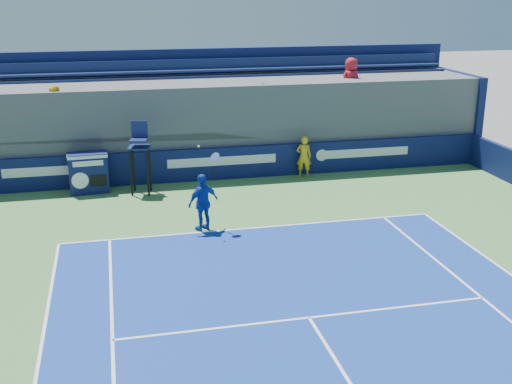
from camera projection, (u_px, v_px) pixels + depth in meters
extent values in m
imported|color=gold|center=(304.00, 157.00, 23.68)|extent=(0.64, 0.50, 1.54)
cube|color=white|center=(253.00, 228.00, 18.79)|extent=(10.97, 0.07, 0.00)
cube|color=white|center=(309.00, 318.00, 13.69)|extent=(8.23, 0.07, 0.00)
cube|color=#0C1346|center=(222.00, 163.00, 23.45)|extent=(20.40, 0.20, 1.20)
cube|color=white|center=(51.00, 171.00, 22.04)|extent=(3.20, 0.01, 0.32)
cube|color=white|center=(222.00, 161.00, 23.32)|extent=(4.00, 0.01, 0.32)
cube|color=white|center=(364.00, 153.00, 24.48)|extent=(3.60, 0.01, 0.32)
cylinder|color=white|center=(322.00, 155.00, 24.12)|extent=(0.44, 0.01, 0.44)
cube|color=#0E1448|center=(88.00, 173.00, 21.91)|extent=(1.35, 0.79, 1.40)
cube|color=silver|center=(87.00, 155.00, 21.72)|extent=(1.37, 0.81, 0.10)
cylinder|color=white|center=(80.00, 181.00, 21.55)|extent=(0.56, 0.06, 0.56)
cube|color=black|center=(99.00, 181.00, 21.73)|extent=(0.55, 0.06, 0.40)
cube|color=silver|center=(88.00, 164.00, 21.46)|extent=(1.00, 0.08, 0.18)
cylinder|color=black|center=(131.00, 173.00, 21.48)|extent=(0.08, 0.08, 1.60)
cylinder|color=black|center=(148.00, 173.00, 21.50)|extent=(0.08, 0.08, 1.60)
cylinder|color=black|center=(134.00, 169.00, 22.01)|extent=(0.08, 0.08, 1.60)
cylinder|color=black|center=(150.00, 169.00, 22.03)|extent=(0.08, 0.08, 1.60)
cube|color=#0E1949|center=(139.00, 147.00, 21.50)|extent=(0.82, 0.82, 0.06)
cube|color=#151E4E|center=(138.00, 141.00, 21.33)|extent=(0.63, 0.55, 0.08)
cube|color=#141B4D|center=(139.00, 130.00, 21.58)|extent=(0.55, 0.16, 0.60)
imported|color=#13389F|center=(203.00, 202.00, 18.41)|extent=(1.07, 0.81, 1.69)
cylinder|color=black|center=(214.00, 173.00, 18.30)|extent=(0.09, 0.16, 0.39)
torus|color=silver|center=(215.00, 157.00, 18.10)|extent=(0.32, 0.21, 0.29)
cylinder|color=white|center=(215.00, 157.00, 18.10)|extent=(0.26, 0.17, 0.24)
sphere|color=#DFF436|center=(199.00, 146.00, 17.73)|extent=(0.07, 0.07, 0.07)
cube|color=#55555A|center=(213.00, 124.00, 24.88)|extent=(20.40, 3.60, 3.38)
cube|color=#55555A|center=(219.00, 137.00, 23.70)|extent=(20.40, 0.90, 0.55)
cube|color=#14214C|center=(219.00, 125.00, 23.46)|extent=(20.00, 0.45, 0.08)
cube|color=#14214C|center=(218.00, 118.00, 23.63)|extent=(20.00, 0.06, 0.45)
cube|color=#55555A|center=(215.00, 118.00, 24.36)|extent=(20.40, 0.90, 0.55)
cube|color=#14214C|center=(215.00, 106.00, 24.13)|extent=(20.00, 0.45, 0.08)
cube|color=#14214C|center=(214.00, 99.00, 24.30)|extent=(20.00, 0.06, 0.45)
cube|color=#55555A|center=(211.00, 99.00, 25.03)|extent=(20.40, 0.90, 0.55)
cube|color=#14214C|center=(211.00, 88.00, 24.79)|extent=(20.00, 0.45, 0.08)
cube|color=#14214C|center=(210.00, 81.00, 24.96)|extent=(20.00, 0.06, 0.45)
cube|color=#55555A|center=(207.00, 82.00, 25.70)|extent=(20.40, 0.90, 0.55)
cube|color=#14214C|center=(207.00, 70.00, 25.46)|extent=(20.00, 0.45, 0.08)
cube|color=#14214C|center=(206.00, 65.00, 25.63)|extent=(20.00, 0.06, 0.45)
cube|color=#0C1647|center=(205.00, 102.00, 26.54)|extent=(20.80, 0.30, 4.40)
cube|color=#0C1647|center=(455.00, 113.00, 27.08)|extent=(0.30, 3.90, 3.40)
imported|color=yellow|center=(55.00, 112.00, 22.07)|extent=(0.99, 0.84, 1.79)
imported|color=white|center=(176.00, 110.00, 23.00)|extent=(1.02, 0.63, 1.53)
imported|color=#17817F|center=(263.00, 105.00, 23.66)|extent=(1.02, 0.59, 1.64)
imported|color=#A91822|center=(351.00, 81.00, 25.09)|extent=(1.03, 0.82, 1.84)
imported|color=black|center=(427.00, 99.00, 25.07)|extent=(0.65, 0.50, 1.61)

